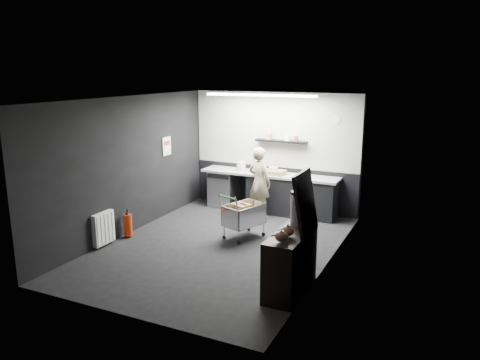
% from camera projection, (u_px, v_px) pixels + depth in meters
% --- Properties ---
extents(floor, '(5.50, 5.50, 0.00)m').
position_uv_depth(floor, '(220.00, 246.00, 8.65)').
color(floor, black).
rests_on(floor, ground).
extents(ceiling, '(5.50, 5.50, 0.00)m').
position_uv_depth(ceiling, '(218.00, 99.00, 8.02)').
color(ceiling, beige).
rests_on(ceiling, wall_back).
extents(wall_back, '(5.50, 0.00, 5.50)m').
position_uv_depth(wall_back, '(275.00, 151.00, 10.76)').
color(wall_back, black).
rests_on(wall_back, floor).
extents(wall_front, '(5.50, 0.00, 5.50)m').
position_uv_depth(wall_front, '(119.00, 219.00, 5.91)').
color(wall_front, black).
rests_on(wall_front, floor).
extents(wall_left, '(0.00, 5.50, 5.50)m').
position_uv_depth(wall_left, '(129.00, 166.00, 9.16)').
color(wall_left, black).
rests_on(wall_left, floor).
extents(wall_right, '(0.00, 5.50, 5.50)m').
position_uv_depth(wall_right, '(330.00, 187.00, 7.51)').
color(wall_right, black).
rests_on(wall_right, floor).
extents(kitchen_wall_panel, '(3.95, 0.02, 1.70)m').
position_uv_depth(kitchen_wall_panel, '(275.00, 130.00, 10.63)').
color(kitchen_wall_panel, '#B7B8B3').
rests_on(kitchen_wall_panel, wall_back).
extents(dado_panel, '(3.95, 0.02, 1.00)m').
position_uv_depth(dado_panel, '(274.00, 187.00, 10.94)').
color(dado_panel, black).
rests_on(dado_panel, wall_back).
extents(floating_shelf, '(1.20, 0.22, 0.04)m').
position_uv_depth(floating_shelf, '(281.00, 141.00, 10.50)').
color(floating_shelf, black).
rests_on(floating_shelf, wall_back).
extents(wall_clock, '(0.20, 0.03, 0.20)m').
position_uv_depth(wall_clock, '(336.00, 119.00, 9.97)').
color(wall_clock, white).
rests_on(wall_clock, wall_back).
extents(poster, '(0.02, 0.30, 0.40)m').
position_uv_depth(poster, '(167.00, 146.00, 10.25)').
color(poster, white).
rests_on(poster, wall_left).
extents(poster_red_band, '(0.02, 0.22, 0.10)m').
position_uv_depth(poster_red_band, '(167.00, 143.00, 10.23)').
color(poster_red_band, red).
rests_on(poster_red_band, poster).
extents(radiator, '(0.10, 0.50, 0.60)m').
position_uv_depth(radiator, '(103.00, 228.00, 8.57)').
color(radiator, white).
rests_on(radiator, wall_left).
extents(ceiling_strip, '(2.40, 0.20, 0.04)m').
position_uv_depth(ceiling_strip, '(260.00, 95.00, 9.66)').
color(ceiling_strip, white).
rests_on(ceiling_strip, ceiling).
extents(prep_counter, '(3.20, 0.61, 0.90)m').
position_uv_depth(prep_counter, '(274.00, 193.00, 10.62)').
color(prep_counter, black).
rests_on(prep_counter, floor).
extents(person, '(0.65, 0.52, 1.57)m').
position_uv_depth(person, '(259.00, 182.00, 10.22)').
color(person, beige).
rests_on(person, floor).
extents(shopping_cart, '(0.75, 0.99, 0.91)m').
position_uv_depth(shopping_cart, '(244.00, 216.00, 9.01)').
color(shopping_cart, silver).
rests_on(shopping_cart, floor).
extents(sideboard, '(0.51, 1.20, 1.80)m').
position_uv_depth(sideboard, '(292.00, 254.00, 6.80)').
color(sideboard, black).
rests_on(sideboard, floor).
extents(fire_extinguisher, '(0.16, 0.16, 0.54)m').
position_uv_depth(fire_extinguisher, '(128.00, 224.00, 9.07)').
color(fire_extinguisher, '#BA290C').
rests_on(fire_extinguisher, floor).
extents(cardboard_box, '(0.49, 0.39, 0.09)m').
position_uv_depth(cardboard_box, '(274.00, 172.00, 10.46)').
color(cardboard_box, '#94774E').
rests_on(cardboard_box, prep_counter).
extents(pink_tub, '(0.21, 0.21, 0.21)m').
position_uv_depth(pink_tub, '(241.00, 166.00, 10.83)').
color(pink_tub, silver).
rests_on(pink_tub, prep_counter).
extents(white_container, '(0.21, 0.18, 0.16)m').
position_uv_depth(white_container, '(273.00, 171.00, 10.46)').
color(white_container, white).
rests_on(white_container, prep_counter).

